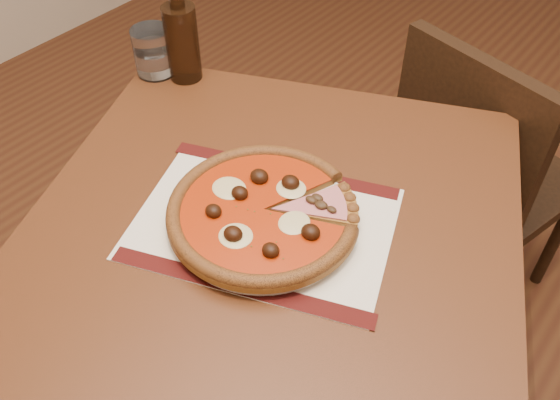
% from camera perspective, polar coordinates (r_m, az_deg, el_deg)
% --- Properties ---
extents(table, '(1.05, 1.05, 0.75)m').
position_cam_1_polar(table, '(1.06, -0.68, -5.64)').
color(table, '#562614').
rests_on(table, ground).
extents(chair_far, '(0.47, 0.47, 0.82)m').
position_cam_1_polar(chair_far, '(1.56, 18.40, 2.77)').
color(chair_far, black).
rests_on(chair_far, ground).
extents(placemat, '(0.49, 0.42, 0.00)m').
position_cam_1_polar(placemat, '(0.97, -1.57, -2.24)').
color(placemat, white).
rests_on(placemat, table).
extents(plate, '(0.29, 0.29, 0.02)m').
position_cam_1_polar(plate, '(0.97, -1.58, -1.83)').
color(plate, white).
rests_on(plate, placemat).
extents(pizza, '(0.31, 0.31, 0.04)m').
position_cam_1_polar(pizza, '(0.95, -1.63, -1.02)').
color(pizza, '#966224').
rests_on(pizza, plate).
extents(ham_slice, '(0.13, 0.13, 0.02)m').
position_cam_1_polar(ham_slice, '(0.97, 4.42, -0.61)').
color(ham_slice, '#966224').
rests_on(ham_slice, plate).
extents(water_glass, '(0.09, 0.09, 0.10)m').
position_cam_1_polar(water_glass, '(1.32, -12.10, 13.80)').
color(water_glass, white).
rests_on(water_glass, table).
extents(bottle, '(0.07, 0.07, 0.23)m').
position_cam_1_polar(bottle, '(1.27, -9.44, 15.03)').
color(bottle, black).
rests_on(bottle, table).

